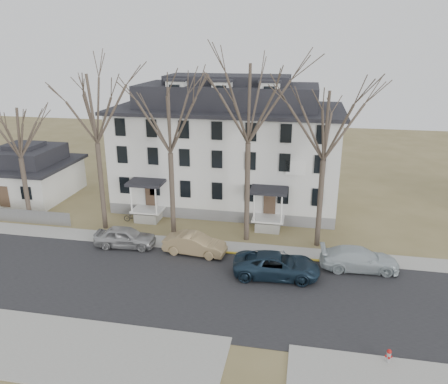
% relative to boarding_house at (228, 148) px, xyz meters
% --- Properties ---
extents(ground, '(120.00, 120.00, 0.00)m').
position_rel_boarding_house_xyz_m(ground, '(2.00, -17.95, -5.38)').
color(ground, olive).
rests_on(ground, ground).
extents(main_road, '(120.00, 10.00, 0.04)m').
position_rel_boarding_house_xyz_m(main_road, '(2.00, -15.95, -5.38)').
color(main_road, '#27272A').
rests_on(main_road, ground).
extents(far_sidewalk, '(120.00, 2.00, 0.08)m').
position_rel_boarding_house_xyz_m(far_sidewalk, '(2.00, -9.95, -5.38)').
color(far_sidewalk, '#A09F97').
rests_on(far_sidewalk, ground).
extents(near_sidewalk_left, '(20.00, 5.00, 0.08)m').
position_rel_boarding_house_xyz_m(near_sidewalk_left, '(-6.00, -22.95, -5.38)').
color(near_sidewalk_left, '#A09F97').
rests_on(near_sidewalk_left, ground).
extents(yellow_curb, '(14.00, 0.25, 0.06)m').
position_rel_boarding_house_xyz_m(yellow_curb, '(7.00, -10.85, -5.38)').
color(yellow_curb, gold).
rests_on(yellow_curb, ground).
extents(boarding_house, '(20.80, 12.36, 12.05)m').
position_rel_boarding_house_xyz_m(boarding_house, '(0.00, 0.00, 0.00)').
color(boarding_house, slate).
rests_on(boarding_house, ground).
extents(small_house, '(8.70, 8.70, 5.00)m').
position_rel_boarding_house_xyz_m(small_house, '(-20.00, -1.96, -3.13)').
color(small_house, silver).
rests_on(small_house, ground).
extents(tree_far_left, '(8.40, 8.40, 13.72)m').
position_rel_boarding_house_xyz_m(tree_far_left, '(-9.00, -8.15, 4.96)').
color(tree_far_left, '#473B31').
rests_on(tree_far_left, ground).
extents(tree_mid_left, '(7.80, 7.80, 12.74)m').
position_rel_boarding_house_xyz_m(tree_mid_left, '(-3.00, -8.15, 4.22)').
color(tree_mid_left, '#473B31').
rests_on(tree_mid_left, ground).
extents(tree_center, '(9.00, 9.00, 14.70)m').
position_rel_boarding_house_xyz_m(tree_center, '(3.00, -8.15, 5.71)').
color(tree_center, '#473B31').
rests_on(tree_center, ground).
extents(tree_mid_right, '(7.80, 7.80, 12.74)m').
position_rel_boarding_house_xyz_m(tree_mid_right, '(8.50, -8.15, 4.22)').
color(tree_mid_right, '#473B31').
rests_on(tree_mid_right, ground).
extents(tree_bungalow, '(6.60, 6.60, 10.78)m').
position_rel_boarding_house_xyz_m(tree_bungalow, '(-16.00, -8.15, 2.74)').
color(tree_bungalow, '#473B31').
rests_on(tree_bungalow, ground).
extents(car_silver, '(4.77, 2.22, 1.58)m').
position_rel_boarding_house_xyz_m(car_silver, '(-5.87, -11.23, -4.59)').
color(car_silver, '#A2A2A2').
rests_on(car_silver, ground).
extents(car_tan, '(4.75, 2.03, 1.52)m').
position_rel_boarding_house_xyz_m(car_tan, '(-0.37, -11.38, -4.62)').
color(car_tan, '#9E8459').
rests_on(car_tan, ground).
extents(car_navy, '(5.88, 2.99, 1.59)m').
position_rel_boarding_house_xyz_m(car_navy, '(5.78, -13.50, -4.58)').
color(car_navy, '#18293A').
rests_on(car_navy, ground).
extents(car_white, '(5.43, 2.51, 1.54)m').
position_rel_boarding_house_xyz_m(car_white, '(11.28, -11.49, -4.61)').
color(car_white, '#B5C1C4').
rests_on(car_white, ground).
extents(bicycle_left, '(1.63, 0.59, 0.85)m').
position_rel_boarding_house_xyz_m(bicycle_left, '(-7.17, -6.58, -4.96)').
color(bicycle_left, black).
rests_on(bicycle_left, ground).
extents(fire_hydrant, '(0.33, 0.31, 0.79)m').
position_rel_boarding_house_xyz_m(fire_hydrant, '(11.80, -20.83, -4.98)').
color(fire_hydrant, '#B7B7BA').
rests_on(fire_hydrant, ground).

